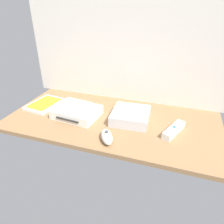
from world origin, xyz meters
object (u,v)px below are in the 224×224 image
(game_case, at_px, (45,104))
(remote_nunchuk, at_px, (107,137))
(mini_computer, at_px, (131,116))
(remote_classic_pad, at_px, (75,105))
(game_console, at_px, (77,112))
(remote_wand, at_px, (174,130))

(game_case, height_order, remote_nunchuk, remote_nunchuk)
(mini_computer, distance_m, remote_classic_pad, 0.27)
(mini_computer, bearing_deg, remote_nunchuk, -105.46)
(game_console, relative_size, remote_nunchuk, 2.07)
(remote_nunchuk, relative_size, remote_classic_pad, 0.71)
(remote_nunchuk, distance_m, remote_classic_pad, 0.27)
(remote_wand, bearing_deg, game_console, -158.00)
(game_console, bearing_deg, mini_computer, 14.42)
(remote_wand, height_order, remote_nunchuk, remote_nunchuk)
(game_case, xyz_separation_m, remote_classic_pad, (0.21, -0.04, 0.05))
(remote_classic_pad, bearing_deg, game_case, 178.09)
(game_console, bearing_deg, remote_wand, 5.17)
(game_console, relative_size, remote_classic_pad, 1.46)
(remote_nunchuk, bearing_deg, game_console, 115.35)
(mini_computer, height_order, remote_classic_pad, remote_classic_pad)
(game_case, distance_m, remote_nunchuk, 0.47)
(remote_nunchuk, height_order, remote_classic_pad, remote_classic_pad)
(mini_computer, xyz_separation_m, remote_wand, (0.20, -0.04, -0.01))
(game_console, xyz_separation_m, remote_classic_pad, (-0.01, 0.01, 0.03))
(game_console, height_order, mini_computer, mini_computer)
(mini_computer, xyz_separation_m, remote_classic_pad, (-0.27, -0.03, 0.03))
(game_case, bearing_deg, game_console, -5.49)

